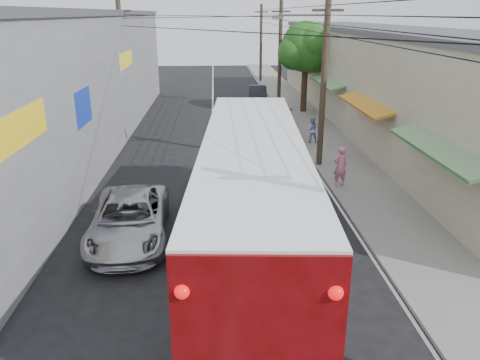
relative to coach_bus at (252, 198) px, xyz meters
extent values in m
plane|color=black|center=(-1.21, -4.11, -1.98)|extent=(120.00, 120.00, 0.00)
cube|color=slate|center=(5.29, 15.89, -1.92)|extent=(3.00, 80.00, 0.12)
cube|color=#B8B192|center=(9.79, 17.89, 1.02)|extent=(6.00, 40.00, 6.00)
cube|color=#4C4C51|center=(9.79, 17.89, 4.12)|extent=(6.20, 40.00, 0.30)
cube|color=#1B6E18|center=(6.49, 1.89, 0.92)|extent=(1.39, 6.00, 0.46)
cube|color=#C44F17|center=(6.49, 9.89, 0.92)|extent=(1.39, 6.00, 0.46)
cube|color=#1B6E18|center=(6.49, 17.89, 0.92)|extent=(1.39, 6.00, 0.46)
cube|color=#C44F17|center=(6.49, 25.89, 0.92)|extent=(1.39, 6.00, 0.46)
cube|color=#1B6E18|center=(6.49, 33.89, 0.92)|extent=(1.39, 6.00, 0.46)
cube|color=gray|center=(-9.71, 13.89, 1.52)|extent=(7.00, 36.00, 7.00)
cube|color=#4C4C51|center=(-9.71, 13.89, 5.12)|extent=(7.20, 36.00, 0.30)
cube|color=yellow|center=(-6.26, -0.11, 2.22)|extent=(0.12, 3.50, 1.00)
cube|color=#1433A5|center=(-6.26, 5.89, 1.62)|extent=(0.12, 2.20, 1.40)
cube|color=yellow|center=(-6.26, 15.89, 2.52)|extent=(0.12, 4.00, 0.90)
cylinder|color=#473828|center=(3.99, 8.89, 2.02)|extent=(0.28, 0.28, 8.00)
cube|color=#473828|center=(3.99, 8.89, 5.22)|extent=(1.40, 0.12, 0.12)
cylinder|color=#473828|center=(3.99, 23.89, 2.02)|extent=(0.28, 0.28, 8.00)
cube|color=#473828|center=(3.99, 23.89, 5.22)|extent=(1.40, 0.12, 0.12)
cylinder|color=#473828|center=(3.99, 38.89, 2.02)|extent=(0.28, 0.28, 8.00)
cube|color=#473828|center=(3.99, 38.89, 5.22)|extent=(1.40, 0.12, 0.12)
cylinder|color=#473828|center=(-6.41, 15.89, 2.02)|extent=(0.28, 0.28, 8.00)
cube|color=#473828|center=(-6.41, 15.89, 5.22)|extent=(1.40, 0.12, 0.12)
cylinder|color=#59595E|center=(2.89, 8.89, 5.02)|extent=(2.20, 0.10, 0.10)
cube|color=#59595E|center=(1.79, 8.89, 4.92)|extent=(0.50, 0.18, 0.12)
cylinder|color=#3F2B19|center=(5.59, 21.89, 0.02)|extent=(0.44, 0.44, 4.00)
sphere|color=#1C4813|center=(5.59, 21.89, 2.82)|extent=(3.60, 3.60, 3.60)
sphere|color=#1C4813|center=(6.59, 22.49, 2.22)|extent=(2.60, 2.60, 2.60)
sphere|color=#1C4813|center=(4.69, 21.49, 2.42)|extent=(2.40, 2.40, 2.40)
sphere|color=#1C4813|center=(5.99, 20.89, 3.22)|extent=(2.20, 2.20, 2.20)
sphere|color=#1C4813|center=(5.29, 22.79, 3.02)|extent=(2.00, 2.00, 2.00)
cube|color=white|center=(-0.01, -0.11, -0.72)|extent=(3.59, 13.25, 2.07)
cube|color=black|center=(0.03, 0.43, 0.81)|extent=(3.47, 11.07, 1.09)
cube|color=white|center=(-0.01, -0.11, 1.57)|extent=(3.59, 13.25, 0.55)
cube|color=maroon|center=(-0.44, -6.67, 0.21)|extent=(2.71, 0.27, 3.17)
sphere|color=red|center=(-1.59, -6.62, 1.19)|extent=(0.24, 0.24, 0.24)
sphere|color=red|center=(0.70, -6.77, 1.19)|extent=(0.24, 0.24, 0.24)
cylinder|color=black|center=(-1.67, -4.59, -1.43)|extent=(0.40, 1.11, 1.09)
cylinder|color=black|center=(1.05, -4.77, -1.43)|extent=(0.40, 1.11, 1.09)
cylinder|color=black|center=(-1.15, 3.25, -1.43)|extent=(0.40, 1.11, 1.09)
cylinder|color=black|center=(1.57, 3.07, -1.43)|extent=(0.40, 1.11, 1.09)
cylinder|color=black|center=(-1.04, 4.88, -1.43)|extent=(0.40, 1.11, 1.09)
cylinder|color=black|center=(1.68, 4.70, -1.43)|extent=(0.40, 1.11, 1.09)
imported|color=#B0B0B7|center=(-3.90, 1.47, -1.24)|extent=(2.76, 5.42, 1.47)
imported|color=gray|center=(2.59, 13.54, -1.21)|extent=(2.75, 5.50, 1.53)
imported|color=#26262B|center=(2.59, 17.44, -1.17)|extent=(2.16, 4.86, 1.63)
imported|color=black|center=(2.59, 26.63, -1.31)|extent=(1.61, 4.11, 1.33)
imported|color=pink|center=(4.19, 5.82, -0.99)|extent=(0.71, 0.56, 1.73)
imported|color=#96A6DA|center=(4.43, 12.95, -1.13)|extent=(0.75, 0.61, 1.46)
camera|label=1|loc=(-1.05, -12.67, 5.10)|focal=35.00mm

